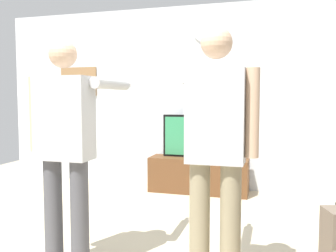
{
  "coord_description": "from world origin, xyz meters",
  "views": [
    {
      "loc": [
        1.06,
        -2.35,
        1.33
      ],
      "look_at": [
        0.02,
        1.2,
        1.05
      ],
      "focal_mm": 38.4,
      "sensor_mm": 36.0,
      "label": 1
    }
  ],
  "objects_px": {
    "tv_stand": "(198,175)",
    "television": "(199,136)",
    "person_standing_nearer_couch": "(216,146)",
    "framed_picture": "(79,82)",
    "wall_clock": "(203,31)",
    "person_standing_nearer_lamp": "(66,141)"
  },
  "relations": [
    {
      "from": "tv_stand",
      "to": "television",
      "type": "relative_size",
      "value": 1.32
    },
    {
      "from": "tv_stand",
      "to": "person_standing_nearer_couch",
      "type": "relative_size",
      "value": 0.77
    },
    {
      "from": "framed_picture",
      "to": "person_standing_nearer_couch",
      "type": "relative_size",
      "value": 0.35
    },
    {
      "from": "television",
      "to": "wall_clock",
      "type": "bearing_deg",
      "value": 90.0
    },
    {
      "from": "television",
      "to": "framed_picture",
      "type": "xyz_separation_m",
      "value": [
        -2.06,
        0.25,
        0.81
      ]
    },
    {
      "from": "wall_clock",
      "to": "person_standing_nearer_lamp",
      "type": "height_order",
      "value": "wall_clock"
    },
    {
      "from": "person_standing_nearer_lamp",
      "to": "person_standing_nearer_couch",
      "type": "relative_size",
      "value": 0.98
    },
    {
      "from": "wall_clock",
      "to": "person_standing_nearer_couch",
      "type": "relative_size",
      "value": 0.17
    },
    {
      "from": "framed_picture",
      "to": "tv_stand",
      "type": "bearing_deg",
      "value": -8.17
    },
    {
      "from": "television",
      "to": "framed_picture",
      "type": "distance_m",
      "value": 2.22
    },
    {
      "from": "tv_stand",
      "to": "framed_picture",
      "type": "xyz_separation_m",
      "value": [
        -2.06,
        0.3,
        1.36
      ]
    },
    {
      "from": "television",
      "to": "person_standing_nearer_couch",
      "type": "height_order",
      "value": "person_standing_nearer_couch"
    },
    {
      "from": "framed_picture",
      "to": "person_standing_nearer_lamp",
      "type": "bearing_deg",
      "value": -61.66
    },
    {
      "from": "framed_picture",
      "to": "television",
      "type": "bearing_deg",
      "value": -6.9
    },
    {
      "from": "framed_picture",
      "to": "person_standing_nearer_lamp",
      "type": "xyz_separation_m",
      "value": [
        1.53,
        -2.84,
        -0.6
      ]
    },
    {
      "from": "wall_clock",
      "to": "person_standing_nearer_lamp",
      "type": "distance_m",
      "value": 3.17
    },
    {
      "from": "tv_stand",
      "to": "wall_clock",
      "type": "height_order",
      "value": "wall_clock"
    },
    {
      "from": "person_standing_nearer_lamp",
      "to": "person_standing_nearer_couch",
      "type": "height_order",
      "value": "person_standing_nearer_couch"
    },
    {
      "from": "tv_stand",
      "to": "person_standing_nearer_lamp",
      "type": "bearing_deg",
      "value": -101.62
    },
    {
      "from": "person_standing_nearer_couch",
      "to": "tv_stand",
      "type": "bearing_deg",
      "value": 103.91
    },
    {
      "from": "television",
      "to": "person_standing_nearer_couch",
      "type": "bearing_deg",
      "value": -76.33
    },
    {
      "from": "person_standing_nearer_lamp",
      "to": "framed_picture",
      "type": "bearing_deg",
      "value": 118.34
    }
  ]
}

